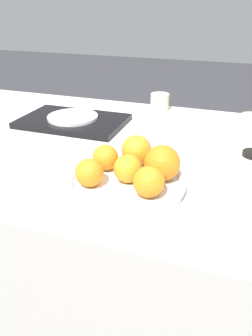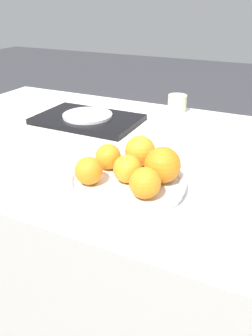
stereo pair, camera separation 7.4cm
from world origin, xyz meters
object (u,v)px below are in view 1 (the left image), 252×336
Objects in this scene: orange_1 at (128,169)px; serving_tray at (73,121)px; fruit_platter at (126,181)px; cup_0 at (160,102)px; orange_5 at (106,158)px; orange_0 at (89,173)px; orange_3 at (162,163)px; orange_4 at (136,150)px; side_plate at (73,117)px; orange_2 at (149,182)px; cup_2 at (251,124)px.

serving_tray is at bearing 132.43° from orange_1.
fruit_platter is 0.60m from cup_0.
orange_0 is at bearing -92.69° from orange_5.
cup_0 is at bearing 45.50° from serving_tray.
orange_3 is (0.14, 0.08, 0.01)m from orange_0.
orange_3 is at bearing -35.66° from orange_4.
orange_0 is 0.47m from side_plate.
serving_tray is 0.02m from side_plate.
serving_tray is at bearing 134.06° from orange_2.
orange_2 is 0.89× the size of orange_4.
orange_5 is at bearing 152.75° from fruit_platter.
cup_0 is (-0.08, 0.61, -0.02)m from orange_1.
orange_3 is 0.10m from orange_4.
orange_4 is (-0.01, 0.09, 0.01)m from orange_1.
orange_3 reaches higher than serving_tray.
cup_0 is at bearing 96.66° from fruit_platter.
orange_4 is at bearing -82.51° from cup_0.
orange_1 is at bearing -153.87° from orange_3.
fruit_platter is at bearing -47.65° from side_plate.
side_plate is at bearing 122.07° from orange_0.
orange_3 is at bearing 20.73° from fruit_platter.
orange_2 is 0.55m from side_plate.
orange_1 is 0.08m from orange_5.
side_plate is at bearing 134.06° from orange_2.
side_plate reaches higher than fruit_platter.
fruit_platter is 1.59× the size of side_plate.
side_plate reaches higher than serving_tray.
orange_2 reaches higher than orange_5.
orange_5 is 0.41m from serving_tray.
serving_tray is at bearing -169.34° from cup_2.
serving_tray is (-0.32, 0.26, -0.05)m from orange_4.
side_plate is at bearing 0.00° from serving_tray.
orange_0 reaches higher than serving_tray.
orange_3 is (0.08, 0.03, 0.05)m from fruit_platter.
orange_4 is at bearing -39.84° from serving_tray.
orange_1 is 0.48m from side_plate.
orange_2 is at bearing -32.10° from orange_5.
orange_1 is 0.87× the size of cup_2.
serving_tray is at bearing 140.16° from orange_4.
side_plate is (-0.39, 0.40, -0.03)m from orange_2.
orange_3 is (0.01, 0.08, 0.01)m from orange_2.
orange_0 reaches higher than side_plate.
orange_4 reaches higher than fruit_platter.
fruit_platter is at bearing 136.82° from orange_1.
cup_2 is at bearing 56.55° from orange_0.
orange_0 is at bearing -179.53° from orange_2.
orange_0 is 0.47m from serving_tray.
cup_0 is (-0.01, 0.57, -0.02)m from orange_5.
orange_4 is at bearing 117.37° from orange_2.
orange_5 is (-0.07, 0.04, -0.00)m from orange_1.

